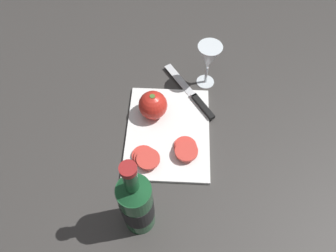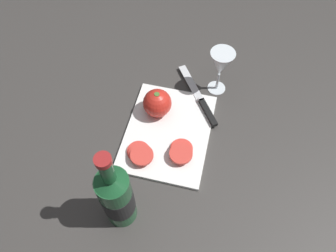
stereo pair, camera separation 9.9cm
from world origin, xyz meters
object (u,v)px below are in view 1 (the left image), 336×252
(tomato_slice_stack_near, at_px, (146,157))
(tomato_slice_stack_far, at_px, (186,149))
(wine_bottle, at_px, (137,205))
(whole_tomato, at_px, (153,105))
(knife, at_px, (197,100))
(wine_glass, at_px, (209,58))

(tomato_slice_stack_near, height_order, tomato_slice_stack_far, same)
(wine_bottle, distance_m, tomato_slice_stack_far, 0.26)
(whole_tomato, height_order, tomato_slice_stack_far, whole_tomato)
(whole_tomato, xyz_separation_m, tomato_slice_stack_near, (0.17, -0.01, -0.03))
(knife, distance_m, tomato_slice_stack_far, 0.19)
(wine_bottle, height_order, tomato_slice_stack_near, wine_bottle)
(wine_bottle, xyz_separation_m, knife, (-0.40, 0.15, -0.10))
(whole_tomato, bearing_deg, wine_bottle, -2.00)
(wine_glass, bearing_deg, whole_tomato, -48.59)
(wine_glass, height_order, whole_tomato, wine_glass)
(wine_bottle, height_order, wine_glass, wine_bottle)
(whole_tomato, bearing_deg, tomato_slice_stack_near, -3.63)
(wine_glass, xyz_separation_m, tomato_slice_stack_far, (0.28, -0.06, -0.09))
(knife, relative_size, tomato_slice_stack_far, 2.54)
(knife, bearing_deg, tomato_slice_stack_far, 135.07)
(wine_glass, distance_m, tomato_slice_stack_near, 0.37)
(tomato_slice_stack_near, bearing_deg, whole_tomato, 176.37)
(wine_bottle, bearing_deg, wine_glass, 159.68)
(tomato_slice_stack_near, relative_size, tomato_slice_stack_far, 0.93)
(wine_bottle, xyz_separation_m, wine_glass, (-0.49, 0.18, -0.00))
(wine_glass, bearing_deg, knife, -17.52)
(knife, bearing_deg, wine_glass, -52.12)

